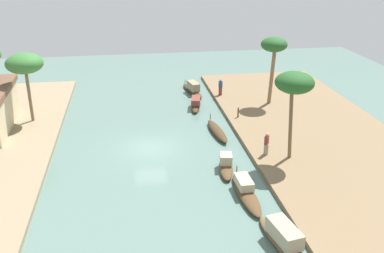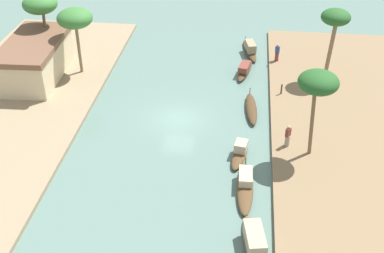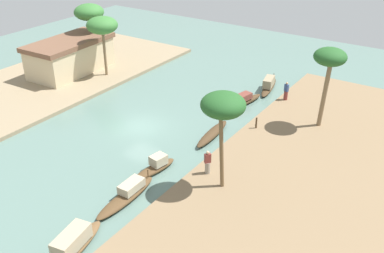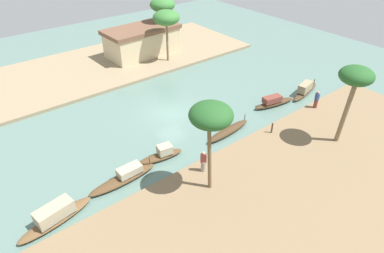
{
  "view_description": "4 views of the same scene",
  "coord_description": "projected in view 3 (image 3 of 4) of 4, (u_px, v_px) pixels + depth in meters",
  "views": [
    {
      "loc": [
        -30.35,
        1.35,
        14.56
      ],
      "look_at": [
        2.05,
        -3.69,
        0.76
      ],
      "focal_mm": 39.76,
      "sensor_mm": 36.0,
      "label": 1
    },
    {
      "loc": [
        -32.82,
        -4.97,
        21.36
      ],
      "look_at": [
        -1.87,
        -1.35,
        0.66
      ],
      "focal_mm": 45.88,
      "sensor_mm": 36.0,
      "label": 2
    },
    {
      "loc": [
        -24.06,
        -21.21,
        16.91
      ],
      "look_at": [
        0.85,
        -4.61,
        1.01
      ],
      "focal_mm": 40.76,
      "sensor_mm": 36.0,
      "label": 3
    },
    {
      "loc": [
        -15.11,
        -22.45,
        16.56
      ],
      "look_at": [
        -0.71,
        -4.15,
        0.93
      ],
      "focal_mm": 31.29,
      "sensor_mm": 36.0,
      "label": 4
    }
  ],
  "objects": [
    {
      "name": "sampan_with_tall_canopy",
      "position": [
        244.0,
        100.0,
        39.66
      ],
      "size": [
        4.61,
        1.76,
        1.07
      ],
      "rotation": [
        0.0,
        0.0,
        -0.2
      ],
      "color": "#47331E",
      "rests_on": "river_water"
    },
    {
      "name": "riverbank_right",
      "position": [
        30.0,
        88.0,
        42.77
      ],
      "size": [
        37.28,
        13.17,
        0.33
      ],
      "primitive_type": "cube",
      "color": "#937F60",
      "rests_on": "ground"
    },
    {
      "name": "person_by_mooring",
      "position": [
        286.0,
        92.0,
        39.66
      ],
      "size": [
        0.47,
        0.47,
        1.73
      ],
      "rotation": [
        0.0,
        0.0,
        4.35
      ],
      "color": "brown",
      "rests_on": "riverbank_left"
    },
    {
      "name": "riverside_building",
      "position": [
        71.0,
        56.0,
        45.6
      ],
      "size": [
        9.46,
        5.06,
        3.46
      ],
      "rotation": [
        0.0,
        0.0,
        0.04
      ],
      "color": "beige",
      "rests_on": "riverbank_right"
    },
    {
      "name": "riverbank_left",
      "position": [
        302.0,
        179.0,
        29.07
      ],
      "size": [
        37.28,
        13.17,
        0.33
      ],
      "primitive_type": "cube",
      "color": "#846B4C",
      "rests_on": "ground"
    },
    {
      "name": "river_water",
      "position": [
        140.0,
        127.0,
        36.0
      ],
      "size": [
        65.25,
        65.25,
        0.0
      ],
      "primitive_type": "plane",
      "color": "slate",
      "rests_on": "ground"
    },
    {
      "name": "palm_tree_right_tall",
      "position": [
        102.0,
        26.0,
        43.18
      ],
      "size": [
        3.14,
        3.14,
        6.08
      ],
      "color": "#7F6647",
      "rests_on": "riverbank_right"
    },
    {
      "name": "palm_tree_left_far",
      "position": [
        330.0,
        60.0,
        32.91
      ],
      "size": [
        2.51,
        2.51,
        6.53
      ],
      "color": "#7F6647",
      "rests_on": "riverbank_left"
    },
    {
      "name": "palm_tree_left_near",
      "position": [
        223.0,
        106.0,
        25.56
      ],
      "size": [
        2.72,
        2.72,
        6.48
      ],
      "color": "brown",
      "rests_on": "riverbank_left"
    },
    {
      "name": "sampan_with_red_awning",
      "position": [
        72.0,
        245.0,
        23.11
      ],
      "size": [
        5.07,
        1.96,
        1.28
      ],
      "rotation": [
        0.0,
        0.0,
        0.18
      ],
      "color": "brown",
      "rests_on": "river_water"
    },
    {
      "name": "sampan_downstream_large",
      "position": [
        127.0,
        194.0,
        27.27
      ],
      "size": [
        5.23,
        1.17,
        1.03
      ],
      "rotation": [
        0.0,
        0.0,
        0.02
      ],
      "color": "brown",
      "rests_on": "river_water"
    },
    {
      "name": "mooring_post",
      "position": [
        256.0,
        123.0,
        34.91
      ],
      "size": [
        0.14,
        0.14,
        0.93
      ],
      "primitive_type": "cylinder",
      "color": "#4C3823",
      "rests_on": "riverbank_left"
    },
    {
      "name": "sampan_upstream_small",
      "position": [
        156.0,
        166.0,
        30.05
      ],
      "size": [
        3.65,
        1.51,
        1.12
      ],
      "rotation": [
        0.0,
        0.0,
        -0.17
      ],
      "color": "brown",
      "rests_on": "river_water"
    },
    {
      "name": "person_on_near_bank",
      "position": [
        208.0,
        163.0,
        29.07
      ],
      "size": [
        0.49,
        0.48,
        1.73
      ],
      "rotation": [
        0.0,
        0.0,
        5.65
      ],
      "color": "gray",
      "rests_on": "riverbank_left"
    },
    {
      "name": "sampan_midstream",
      "position": [
        269.0,
        85.0,
        42.73
      ],
      "size": [
        5.2,
        1.99,
        1.28
      ],
      "rotation": [
        0.0,
        0.0,
        0.22
      ],
      "color": "#47331E",
      "rests_on": "river_water"
    },
    {
      "name": "sampan_foreground",
      "position": [
        212.0,
        134.0,
        34.43
      ],
      "size": [
        4.97,
        1.29,
        1.02
      ],
      "rotation": [
        0.0,
        0.0,
        0.08
      ],
      "color": "#47331E",
      "rests_on": "river_water"
    },
    {
      "name": "palm_tree_right_short",
      "position": [
        89.0,
        13.0,
        46.51
      ],
      "size": [
        3.18,
        3.18,
        6.46
      ],
      "color": "brown",
      "rests_on": "riverbank_right"
    }
  ]
}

